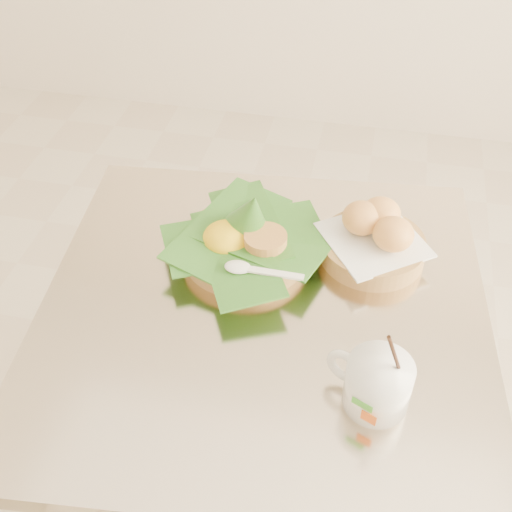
% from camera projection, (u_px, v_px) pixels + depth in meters
% --- Properties ---
extents(floor, '(3.60, 3.60, 0.00)m').
position_uv_depth(floor, '(227.00, 503.00, 1.55)').
color(floor, beige).
rests_on(floor, ground).
extents(cafe_table, '(0.77, 0.77, 0.75)m').
position_uv_depth(cafe_table, '(263.00, 390.00, 1.16)').
color(cafe_table, gray).
rests_on(cafe_table, floor).
extents(rice_basket, '(0.27, 0.27, 0.14)m').
position_uv_depth(rice_basket, '(245.00, 238.00, 1.07)').
color(rice_basket, '#A47E46').
rests_on(rice_basket, cafe_table).
extents(bread_basket, '(0.21, 0.21, 0.09)m').
position_uv_depth(bread_basket, '(375.00, 238.00, 1.07)').
color(bread_basket, '#A47E46').
rests_on(bread_basket, cafe_table).
extents(coffee_mug, '(0.12, 0.10, 0.15)m').
position_uv_depth(coffee_mug, '(376.00, 383.00, 0.85)').
color(coffee_mug, white).
rests_on(coffee_mug, cafe_table).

